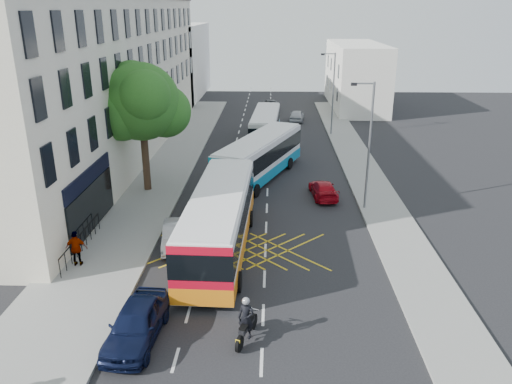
# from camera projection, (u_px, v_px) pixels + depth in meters

# --- Properties ---
(ground) EXTENTS (120.00, 120.00, 0.00)m
(ground) POSITION_uv_depth(u_px,v_px,m) (263.00, 315.00, 21.19)
(ground) COLOR black
(ground) RESTS_ON ground
(pavement_left) EXTENTS (5.00, 70.00, 0.15)m
(pavement_left) POSITION_uv_depth(u_px,v_px,m) (148.00, 190.00, 35.48)
(pavement_left) COLOR gray
(pavement_left) RESTS_ON ground
(pavement_right) EXTENTS (3.00, 70.00, 0.15)m
(pavement_right) POSITION_uv_depth(u_px,v_px,m) (374.00, 192.00, 34.98)
(pavement_right) COLOR gray
(pavement_right) RESTS_ON ground
(terrace_main) EXTENTS (8.30, 45.00, 13.50)m
(terrace_main) POSITION_uv_depth(u_px,v_px,m) (104.00, 77.00, 42.22)
(terrace_main) COLOR beige
(terrace_main) RESTS_ON ground
(terrace_far) EXTENTS (8.00, 20.00, 10.00)m
(terrace_far) POSITION_uv_depth(u_px,v_px,m) (173.00, 61.00, 71.42)
(terrace_far) COLOR silver
(terrace_far) RESTS_ON ground
(building_right) EXTENTS (6.00, 18.00, 8.00)m
(building_right) POSITION_uv_depth(u_px,v_px,m) (356.00, 75.00, 64.42)
(building_right) COLOR silver
(building_right) RESTS_ON ground
(street_tree) EXTENTS (6.30, 5.70, 8.80)m
(street_tree) POSITION_uv_depth(u_px,v_px,m) (141.00, 103.00, 33.29)
(street_tree) COLOR #382619
(street_tree) RESTS_ON pavement_left
(lamp_near) EXTENTS (1.45, 0.15, 8.00)m
(lamp_near) POSITION_uv_depth(u_px,v_px,m) (368.00, 140.00, 30.63)
(lamp_near) COLOR slate
(lamp_near) RESTS_ON pavement_right
(lamp_far) EXTENTS (1.45, 0.15, 8.00)m
(lamp_far) POSITION_uv_depth(u_px,v_px,m) (332.00, 90.00, 49.37)
(lamp_far) COLOR slate
(lamp_far) RESTS_ON pavement_right
(railings) EXTENTS (0.08, 5.60, 1.14)m
(railings) POSITION_uv_depth(u_px,v_px,m) (81.00, 241.00, 26.21)
(railings) COLOR black
(railings) RESTS_ON pavement_left
(bus_near) EXTENTS (3.26, 12.07, 3.37)m
(bus_near) POSITION_uv_depth(u_px,v_px,m) (219.00, 220.00, 26.16)
(bus_near) COLOR silver
(bus_near) RESTS_ON ground
(bus_mid) EXTENTS (6.60, 11.59, 3.21)m
(bus_mid) POSITION_uv_depth(u_px,v_px,m) (260.00, 157.00, 37.51)
(bus_mid) COLOR silver
(bus_mid) RESTS_ON ground
(bus_far) EXTENTS (2.94, 10.39, 2.89)m
(bus_far) POSITION_uv_depth(u_px,v_px,m) (265.00, 126.00, 48.13)
(bus_far) COLOR silver
(bus_far) RESTS_ON ground
(motorbike) EXTENTS (0.86, 2.10, 1.93)m
(motorbike) POSITION_uv_depth(u_px,v_px,m) (246.00, 320.00, 19.30)
(motorbike) COLOR black
(motorbike) RESTS_ON ground
(parked_car_blue) EXTENTS (2.08, 4.55, 1.51)m
(parked_car_blue) POSITION_uv_depth(u_px,v_px,m) (136.00, 323.00, 19.35)
(parked_car_blue) COLOR black
(parked_car_blue) RESTS_ON ground
(parked_car_silver) EXTENTS (1.80, 3.95, 1.26)m
(parked_car_silver) POSITION_uv_depth(u_px,v_px,m) (176.00, 235.00, 27.14)
(parked_car_silver) COLOR #AFB1B7
(parked_car_silver) RESTS_ON ground
(red_hatchback) EXTENTS (1.95, 4.02, 1.13)m
(red_hatchback) POSITION_uv_depth(u_px,v_px,m) (323.00, 189.00, 34.16)
(red_hatchback) COLOR #A30713
(red_hatchback) RESTS_ON ground
(distant_car_grey) EXTENTS (2.27, 4.33, 1.16)m
(distant_car_grey) POSITION_uv_depth(u_px,v_px,m) (271.00, 105.00, 63.35)
(distant_car_grey) COLOR #45484E
(distant_car_grey) RESTS_ON ground
(distant_car_silver) EXTENTS (2.03, 3.97, 1.29)m
(distant_car_silver) POSITION_uv_depth(u_px,v_px,m) (297.00, 116.00, 56.98)
(distant_car_silver) COLOR #B9BBC2
(distant_car_silver) RESTS_ON ground
(pedestrian_far) EXTENTS (1.11, 0.54, 1.84)m
(pedestrian_far) POSITION_uv_depth(u_px,v_px,m) (77.00, 248.00, 24.67)
(pedestrian_far) COLOR gray
(pedestrian_far) RESTS_ON pavement_left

